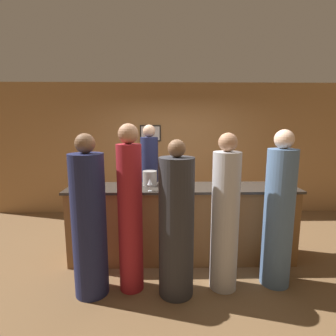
# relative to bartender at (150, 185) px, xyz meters

# --- Properties ---
(ground_plane) EXTENTS (14.00, 14.00, 0.00)m
(ground_plane) POSITION_rel_bartender_xyz_m (0.50, -0.75, -0.92)
(ground_plane) COLOR brown
(back_wall) EXTENTS (8.00, 0.08, 2.80)m
(back_wall) POSITION_rel_bartender_xyz_m (0.50, 1.33, 0.48)
(back_wall) COLOR #A37547
(back_wall) RESTS_ON ground_plane
(bar_counter) EXTENTS (3.21, 0.63, 1.08)m
(bar_counter) POSITION_rel_bartender_xyz_m (0.50, -0.75, -0.38)
(bar_counter) COLOR brown
(bar_counter) RESTS_ON ground_plane
(bartender) EXTENTS (0.29, 0.29, 1.94)m
(bartender) POSITION_rel_bartender_xyz_m (0.00, 0.00, 0.00)
(bartender) COLOR #1E234C
(bartender) RESTS_ON ground_plane
(guest_0) EXTENTS (0.38, 0.38, 1.85)m
(guest_0) POSITION_rel_bartender_xyz_m (-0.60, -1.53, -0.06)
(guest_0) COLOR #1E234C
(guest_0) RESTS_ON ground_plane
(guest_1) EXTENTS (0.32, 0.32, 1.85)m
(guest_1) POSITION_rel_bartender_xyz_m (0.95, -1.46, -0.05)
(guest_1) COLOR #B2B2B7
(guest_1) RESTS_ON ground_plane
(guest_2) EXTENTS (0.40, 0.40, 1.79)m
(guest_2) POSITION_rel_bartender_xyz_m (0.37, -1.56, -0.10)
(guest_2) COLOR #2D2D33
(guest_2) RESTS_ON ground_plane
(guest_3) EXTENTS (0.34, 0.34, 1.89)m
(guest_3) POSITION_rel_bartender_xyz_m (1.60, -1.39, -0.04)
(guest_3) COLOR #4C6B93
(guest_3) RESTS_ON ground_plane
(guest_4) EXTENTS (0.28, 0.28, 1.95)m
(guest_4) POSITION_rel_bartender_xyz_m (-0.15, -1.46, 0.02)
(guest_4) COLOR maroon
(guest_4) RESTS_ON ground_plane
(wine_bottle_0) EXTENTS (0.07, 0.07, 0.27)m
(wine_bottle_0) POSITION_rel_bartender_xyz_m (1.93, -0.73, 0.26)
(wine_bottle_0) COLOR #19381E
(wine_bottle_0) RESTS_ON bar_counter
(ice_bucket) EXTENTS (0.20, 0.20, 0.21)m
(ice_bucket) POSITION_rel_bartender_xyz_m (0.04, -0.66, 0.26)
(ice_bucket) COLOR #9E9993
(ice_bucket) RESTS_ON bar_counter
(wine_glass_0) EXTENTS (0.06, 0.06, 0.17)m
(wine_glass_0) POSITION_rel_bartender_xyz_m (-0.90, -0.89, 0.29)
(wine_glass_0) COLOR silver
(wine_glass_0) RESTS_ON bar_counter
(wine_glass_1) EXTENTS (0.07, 0.07, 0.15)m
(wine_glass_1) POSITION_rel_bartender_xyz_m (0.48, -0.94, 0.27)
(wine_glass_1) COLOR silver
(wine_glass_1) RESTS_ON bar_counter
(wine_glass_2) EXTENTS (0.07, 0.07, 0.16)m
(wine_glass_2) POSITION_rel_bartender_xyz_m (1.88, -0.92, 0.27)
(wine_glass_2) COLOR silver
(wine_glass_2) RESTS_ON bar_counter
(wine_glass_3) EXTENTS (0.07, 0.07, 0.16)m
(wine_glass_3) POSITION_rel_bartender_xyz_m (0.05, -0.99, 0.27)
(wine_glass_3) COLOR silver
(wine_glass_3) RESTS_ON bar_counter
(wine_glass_4) EXTENTS (0.08, 0.08, 0.17)m
(wine_glass_4) POSITION_rel_bartender_xyz_m (0.32, -0.88, 0.29)
(wine_glass_4) COLOR silver
(wine_glass_4) RESTS_ON bar_counter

